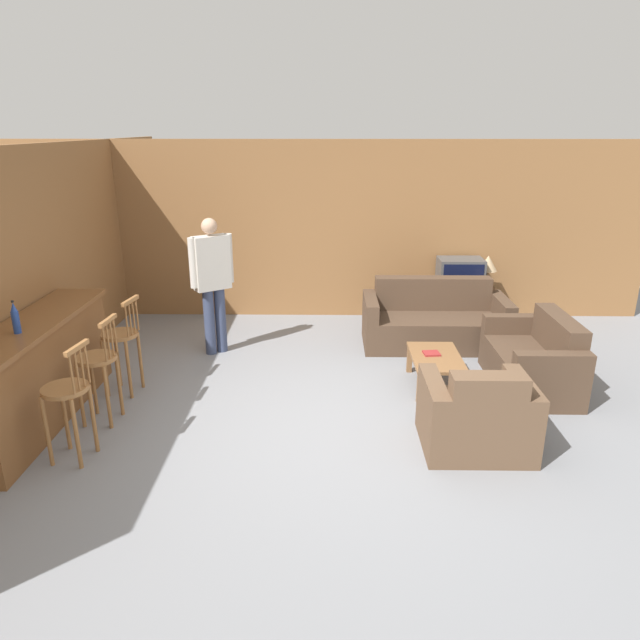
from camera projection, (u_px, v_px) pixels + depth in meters
ground_plane at (329, 431)px, 5.46m from camera, size 24.00×24.00×0.00m
wall_back at (329, 231)px, 8.43m from camera, size 9.40×0.08×2.60m
wall_left at (46, 266)px, 6.31m from camera, size 0.08×8.59×2.60m
bar_counter at (38, 373)px, 5.50m from camera, size 0.55×2.39×1.02m
bar_chair_near at (68, 398)px, 4.83m from camera, size 0.44×0.44×1.07m
bar_chair_mid at (99, 367)px, 5.47m from camera, size 0.41×0.41×1.07m
bar_chair_far at (122, 342)px, 6.09m from camera, size 0.44×0.44×1.07m
couch_far at (434, 322)px, 7.55m from camera, size 1.87×0.84×0.86m
armchair_near at (477, 418)px, 5.08m from camera, size 0.95×0.80×0.83m
loveseat_right at (534, 361)px, 6.31m from camera, size 0.77×1.35×0.82m
coffee_table at (436, 361)px, 6.30m from camera, size 0.54×0.88×0.37m
tv_unit at (457, 305)px, 8.44m from camera, size 1.09×0.46×0.51m
tv at (460, 274)px, 8.28m from camera, size 0.64×0.44×0.45m
bottle at (15, 318)px, 5.03m from camera, size 0.07×0.07×0.30m
book_on_table at (431, 353)px, 6.33m from camera, size 0.19×0.17×0.02m
table_lamp at (488, 264)px, 8.23m from camera, size 0.27×0.27×0.49m
person_by_window at (212, 279)px, 7.06m from camera, size 0.49×0.40×1.73m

